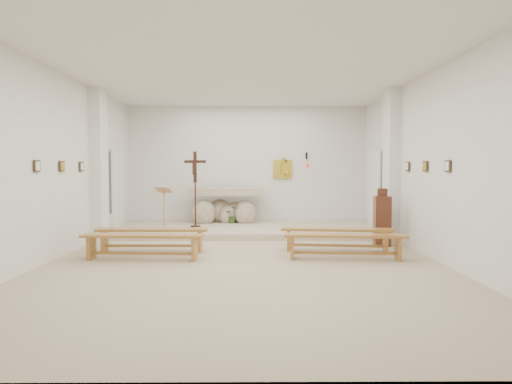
{
  "coord_description": "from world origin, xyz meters",
  "views": [
    {
      "loc": [
        0.16,
        -8.5,
        1.68
      ],
      "look_at": [
        0.24,
        1.6,
        1.15
      ],
      "focal_mm": 32.0,
      "sensor_mm": 36.0,
      "label": 1
    }
  ],
  "objects_px": {
    "bench_left_front": "(152,234)",
    "bench_right_second": "(345,240)",
    "donation_pedestal": "(382,221)",
    "bench_left_second": "(142,241)",
    "bench_right_front": "(337,234)",
    "crucifix_stand": "(195,183)",
    "lectern": "(164,208)",
    "altar": "(225,208)"
  },
  "relations": [
    {
      "from": "bench_left_front",
      "to": "crucifix_stand",
      "type": "bearing_deg",
      "value": 79.68
    },
    {
      "from": "donation_pedestal",
      "to": "altar",
      "type": "bearing_deg",
      "value": 143.58
    },
    {
      "from": "crucifix_stand",
      "to": "lectern",
      "type": "bearing_deg",
      "value": -117.62
    },
    {
      "from": "altar",
      "to": "bench_right_front",
      "type": "xyz_separation_m",
      "value": [
        2.49,
        -3.73,
        -0.21
      ]
    },
    {
      "from": "altar",
      "to": "bench_right_second",
      "type": "bearing_deg",
      "value": -63.07
    },
    {
      "from": "crucifix_stand",
      "to": "donation_pedestal",
      "type": "xyz_separation_m",
      "value": [
        4.31,
        -2.08,
        -0.74
      ]
    },
    {
      "from": "crucifix_stand",
      "to": "bench_right_front",
      "type": "bearing_deg",
      "value": -24.25
    },
    {
      "from": "crucifix_stand",
      "to": "bench_right_second",
      "type": "distance_m",
      "value": 4.89
    },
    {
      "from": "bench_left_front",
      "to": "bench_right_front",
      "type": "distance_m",
      "value": 3.72
    },
    {
      "from": "bench_left_front",
      "to": "bench_right_front",
      "type": "bearing_deg",
      "value": 0.42
    },
    {
      "from": "crucifix_stand",
      "to": "donation_pedestal",
      "type": "distance_m",
      "value": 4.84
    },
    {
      "from": "lectern",
      "to": "bench_left_second",
      "type": "distance_m",
      "value": 2.9
    },
    {
      "from": "bench_right_front",
      "to": "bench_right_second",
      "type": "bearing_deg",
      "value": -83.23
    },
    {
      "from": "lectern",
      "to": "bench_right_front",
      "type": "relative_size",
      "value": 0.49
    },
    {
      "from": "crucifix_stand",
      "to": "bench_left_second",
      "type": "height_order",
      "value": "crucifix_stand"
    },
    {
      "from": "lectern",
      "to": "bench_right_second",
      "type": "height_order",
      "value": "lectern"
    },
    {
      "from": "crucifix_stand",
      "to": "donation_pedestal",
      "type": "relative_size",
      "value": 1.58
    },
    {
      "from": "bench_left_front",
      "to": "lectern",
      "type": "bearing_deg",
      "value": 94.9
    },
    {
      "from": "donation_pedestal",
      "to": "bench_right_front",
      "type": "bearing_deg",
      "value": -144.61
    },
    {
      "from": "bench_left_second",
      "to": "donation_pedestal",
      "type": "bearing_deg",
      "value": 21.0
    },
    {
      "from": "bench_right_second",
      "to": "bench_left_front",
      "type": "bearing_deg",
      "value": 171.9
    },
    {
      "from": "altar",
      "to": "bench_right_front",
      "type": "bearing_deg",
      "value": -58.03
    },
    {
      "from": "crucifix_stand",
      "to": "bench_right_second",
      "type": "height_order",
      "value": "crucifix_stand"
    },
    {
      "from": "crucifix_stand",
      "to": "bench_right_front",
      "type": "relative_size",
      "value": 0.87
    },
    {
      "from": "altar",
      "to": "bench_right_second",
      "type": "xyz_separation_m",
      "value": [
        2.49,
        -4.55,
        -0.21
      ]
    },
    {
      "from": "lectern",
      "to": "bench_left_front",
      "type": "xyz_separation_m",
      "value": [
        0.16,
        -2.05,
        -0.34
      ]
    },
    {
      "from": "altar",
      "to": "bench_left_second",
      "type": "height_order",
      "value": "altar"
    },
    {
      "from": "crucifix_stand",
      "to": "bench_left_second",
      "type": "distance_m",
      "value": 3.73
    },
    {
      "from": "altar",
      "to": "bench_right_second",
      "type": "height_order",
      "value": "altar"
    },
    {
      "from": "donation_pedestal",
      "to": "bench_left_front",
      "type": "bearing_deg",
      "value": -168.09
    },
    {
      "from": "bench_right_front",
      "to": "bench_left_second",
      "type": "bearing_deg",
      "value": -160.79
    },
    {
      "from": "bench_left_front",
      "to": "bench_left_second",
      "type": "height_order",
      "value": "same"
    },
    {
      "from": "altar",
      "to": "bench_left_second",
      "type": "relative_size",
      "value": 0.93
    },
    {
      "from": "donation_pedestal",
      "to": "bench_left_second",
      "type": "bearing_deg",
      "value": -158.85
    },
    {
      "from": "bench_left_front",
      "to": "bench_right_second",
      "type": "height_order",
      "value": "same"
    },
    {
      "from": "altar",
      "to": "bench_left_second",
      "type": "bearing_deg",
      "value": -106.88
    },
    {
      "from": "bench_left_front",
      "to": "bench_right_second",
      "type": "bearing_deg",
      "value": -12.02
    },
    {
      "from": "donation_pedestal",
      "to": "bench_left_second",
      "type": "height_order",
      "value": "donation_pedestal"
    },
    {
      "from": "lectern",
      "to": "crucifix_stand",
      "type": "bearing_deg",
      "value": 61.48
    },
    {
      "from": "altar",
      "to": "bench_right_front",
      "type": "distance_m",
      "value": 4.49
    },
    {
      "from": "donation_pedestal",
      "to": "bench_left_second",
      "type": "distance_m",
      "value": 5.06
    },
    {
      "from": "altar",
      "to": "donation_pedestal",
      "type": "height_order",
      "value": "donation_pedestal"
    }
  ]
}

